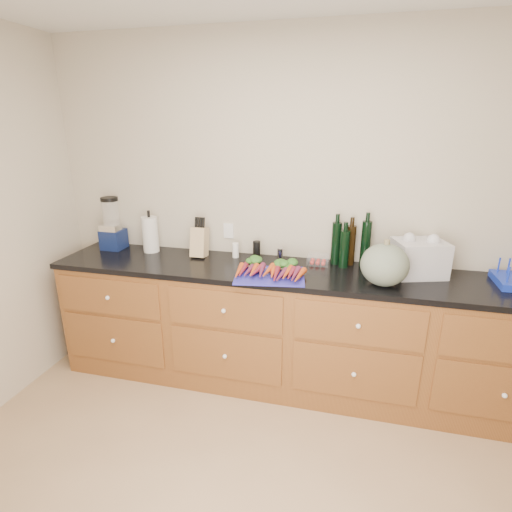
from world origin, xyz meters
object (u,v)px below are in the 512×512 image
(cutting_board, at_px, (270,276))
(paper_towel, at_px, (150,234))
(squash, at_px, (385,265))
(tomato_box, at_px, (318,260))
(carrots, at_px, (271,269))
(blender_appliance, at_px, (112,227))
(knife_block, at_px, (200,242))

(cutting_board, distance_m, paper_towel, 1.12)
(squash, height_order, tomato_box, squash)
(carrots, height_order, blender_appliance, blender_appliance)
(carrots, height_order, knife_block, knife_block)
(knife_block, bearing_deg, paper_towel, 177.36)
(cutting_board, xyz_separation_m, tomato_box, (0.30, 0.33, 0.03))
(blender_appliance, distance_m, paper_towel, 0.35)
(carrots, relative_size, tomato_box, 3.02)
(cutting_board, distance_m, blender_appliance, 1.45)
(knife_block, relative_size, tomato_box, 1.48)
(carrots, relative_size, blender_appliance, 1.09)
(squash, height_order, knife_block, squash)
(squash, xyz_separation_m, paper_towel, (-1.81, 0.29, 0.01))
(paper_towel, xyz_separation_m, knife_block, (0.43, -0.02, -0.03))
(carrots, relative_size, paper_towel, 1.64)
(squash, xyz_separation_m, tomato_box, (-0.45, 0.30, -0.10))
(carrots, relative_size, squash, 1.54)
(tomato_box, bearing_deg, cutting_board, -132.05)
(blender_appliance, relative_size, knife_block, 1.88)
(squash, xyz_separation_m, knife_block, (-1.38, 0.27, -0.02))
(tomato_box, bearing_deg, paper_towel, -179.58)
(carrots, height_order, tomato_box, carrots)
(squash, relative_size, tomato_box, 1.96)
(cutting_board, height_order, knife_block, knife_block)
(carrots, xyz_separation_m, blender_appliance, (-1.40, 0.28, 0.15))
(paper_towel, bearing_deg, carrots, -14.92)
(carrots, bearing_deg, blender_appliance, 168.69)
(blender_appliance, relative_size, paper_towel, 1.50)
(paper_towel, height_order, tomato_box, paper_towel)
(blender_appliance, height_order, knife_block, blender_appliance)
(knife_block, bearing_deg, blender_appliance, 178.70)
(paper_towel, bearing_deg, cutting_board, -16.76)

